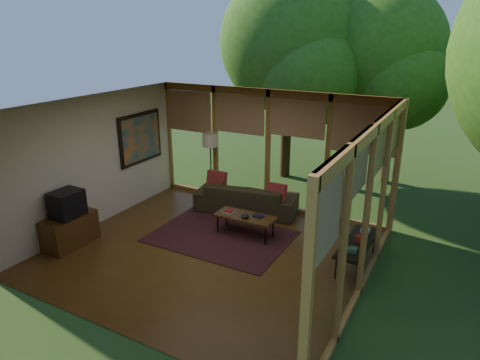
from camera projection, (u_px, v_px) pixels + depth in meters
The scene contains 25 objects.
floor at pixel (209, 252), 7.93m from camera, with size 5.50×5.50×0.00m, color brown.
ceiling at pixel (205, 107), 7.03m from camera, with size 5.50×5.50×0.00m, color silver.
wall_left at pixel (94, 162), 8.72m from camera, with size 0.04×5.00×2.70m, color beige.
wall_front at pixel (101, 243), 5.41m from camera, with size 5.50×0.04×2.70m, color beige.
window_wall_back at pixel (268, 150), 9.56m from camera, with size 5.50×0.12×2.70m, color #A16E31.
window_wall_right at pixel (366, 214), 6.25m from camera, with size 0.12×5.00×2.70m, color #A16E31.
tree_nw at pixel (290, 43), 10.95m from camera, with size 3.61×3.61×5.40m.
tree_ne at pixel (381, 51), 10.73m from camera, with size 3.20×3.20×5.00m.
rug at pixel (221, 236), 8.51m from camera, with size 2.66×1.89×0.01m, color maroon.
sofa at pixel (246, 198), 9.60m from camera, with size 2.25×0.88×0.66m, color #352F1A.
pillow_left at pixel (217, 181), 9.81m from camera, with size 0.46×0.15×0.46m, color maroon.
pillow_right at pixel (276, 193), 9.14m from camera, with size 0.41×0.14×0.41m, color maroon.
ct_book_lower at pixel (229, 212), 8.56m from camera, with size 0.19×0.15×0.03m, color #B6B0A5.
ct_book_upper at pixel (229, 211), 8.55m from camera, with size 0.16×0.12×0.03m, color maroon.
ct_book_side at pixel (258, 216), 8.40m from camera, with size 0.20×0.15×0.03m, color black.
ct_bowl at pixel (245, 216), 8.33m from camera, with size 0.16×0.16×0.07m, color black.
media_cabinet at pixel (70, 230), 8.10m from camera, with size 0.50×1.00×0.60m, color #523416.
television at pixel (67, 204), 7.91m from camera, with size 0.45×0.55×0.50m, color black.
console_book_a at pixel (346, 248), 7.05m from camera, with size 0.19×0.14×0.07m, color #365E52.
console_book_b at pixel (353, 237), 7.42m from camera, with size 0.20×0.15×0.09m, color maroon.
console_book_c at pixel (358, 229), 7.75m from camera, with size 0.22×0.16×0.06m, color #B6B0A5.
floor_lamp at pixel (210, 144), 9.86m from camera, with size 0.36×0.36×1.65m.
coffee_table at pixel (245, 217), 8.46m from camera, with size 1.20×0.50×0.43m.
side_console at pixel (351, 243), 7.40m from camera, with size 0.60×1.40×0.46m.
wall_painting at pixel (140, 138), 9.80m from camera, with size 0.06×1.35×1.15m.
Camera 1 is at (3.86, -5.91, 3.90)m, focal length 32.00 mm.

